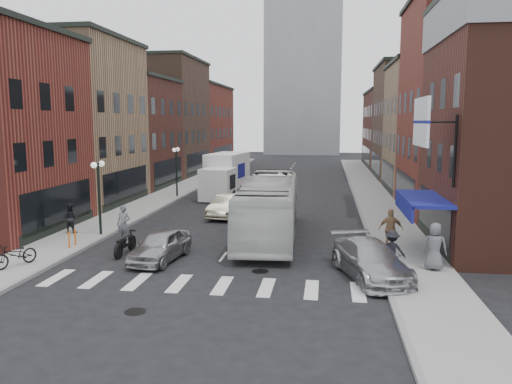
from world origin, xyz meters
TOP-DOWN VIEW (x-y plane):
  - ground at (0.00, 0.00)m, footprint 160.00×160.00m
  - sidewalk_left at (-8.50, 22.00)m, footprint 3.00×74.00m
  - sidewalk_right at (8.50, 22.00)m, footprint 3.00×74.00m
  - curb_left at (-7.00, 22.00)m, footprint 0.20×74.00m
  - curb_right at (7.00, 22.00)m, footprint 0.20×74.00m
  - crosswalk_stripes at (0.00, -3.00)m, footprint 12.00×2.20m
  - bldg_left_mid_a at (-14.99, 14.00)m, footprint 10.30×10.20m
  - bldg_left_mid_b at (-14.99, 24.00)m, footprint 10.30×10.20m
  - bldg_left_far_a at (-14.99, 35.00)m, footprint 10.30×12.20m
  - bldg_left_far_b at (-14.99, 49.00)m, footprint 10.30×16.20m
  - bldg_right_mid_a at (15.00, 14.00)m, footprint 10.30×10.20m
  - bldg_right_mid_b at (14.99, 24.00)m, footprint 10.30×10.20m
  - bldg_right_far_a at (14.99, 35.00)m, footprint 10.30×12.20m
  - bldg_right_far_b at (14.99, 49.00)m, footprint 10.30×16.20m
  - awning_blue at (8.93, 2.50)m, footprint 1.80×5.00m
  - billboard_sign at (8.59, 0.50)m, footprint 1.52×3.00m
  - distant_tower at (0.00, 78.00)m, footprint 14.00×14.00m
  - streetlamp_near at (-7.40, 4.00)m, footprint 0.32×1.22m
  - streetlamp_far at (-7.40, 18.00)m, footprint 0.32×1.22m
  - bike_rack at (-7.60, 1.30)m, footprint 0.08×0.68m
  - box_truck at (-3.70, 19.48)m, footprint 3.12×8.35m
  - motorcycle_rider at (-4.66, 0.73)m, footprint 0.66×2.32m
  - transit_bus at (1.65, 5.27)m, footprint 3.32×11.94m
  - sedan_left_near at (-2.66, 0.00)m, footprint 2.14×4.30m
  - sedan_left_far at (-1.71, 10.60)m, footprint 2.09×4.59m
  - curb_car at (6.48, -1.25)m, footprint 3.49×5.45m
  - parked_bicycle at (-8.25, -2.21)m, footprint 1.40×2.05m
  - ped_left_solo at (-9.17, 4.07)m, footprint 0.83×0.51m
  - ped_right_a at (7.40, -0.48)m, footprint 1.14×0.72m
  - ped_right_b at (7.76, 2.99)m, footprint 1.15×0.58m
  - ped_right_c at (9.13, -0.25)m, footprint 1.09×0.85m

SIDE VIEW (x-z plane):
  - ground at x=0.00m, z-range 0.00..0.00m
  - curb_left at x=-7.00m, z-range -0.08..0.08m
  - curb_right at x=7.00m, z-range -0.08..0.08m
  - crosswalk_stripes at x=0.00m, z-range -0.01..0.01m
  - sidewalk_left at x=-8.50m, z-range 0.00..0.15m
  - sidewalk_right at x=8.50m, z-range 0.00..0.15m
  - bike_rack at x=-7.60m, z-range 0.15..0.95m
  - parked_bicycle at x=-8.25m, z-range 0.15..1.17m
  - sedan_left_near at x=-2.66m, z-range 0.00..1.41m
  - sedan_left_far at x=-1.71m, z-range 0.00..1.46m
  - curb_car at x=6.48m, z-range 0.00..1.47m
  - ped_right_a at x=7.40m, z-range 0.15..1.80m
  - ped_left_solo at x=-9.17m, z-range 0.15..1.81m
  - motorcycle_rider at x=-4.66m, z-range -0.08..2.28m
  - ped_right_b at x=7.76m, z-range 0.15..2.10m
  - ped_right_c at x=9.13m, z-range 0.15..2.13m
  - transit_bus at x=1.65m, z-range 0.00..3.29m
  - box_truck at x=-3.70m, z-range -0.02..3.51m
  - awning_blue at x=8.93m, z-range 2.24..3.02m
  - streetlamp_near at x=-7.40m, z-range 0.86..4.97m
  - streetlamp_far at x=-7.40m, z-range 0.86..4.97m
  - bldg_right_far_b at x=14.99m, z-range 0.00..10.30m
  - bldg_left_mid_b at x=-14.99m, z-range 0.00..10.30m
  - bldg_left_far_b at x=-14.99m, z-range 0.00..11.30m
  - bldg_right_mid_b at x=14.99m, z-range 0.00..11.30m
  - billboard_sign at x=8.59m, z-range 4.28..7.98m
  - bldg_right_far_a at x=14.99m, z-range 0.00..12.30m
  - bldg_left_mid_a at x=-14.99m, z-range 0.00..12.30m
  - bldg_left_far_a at x=-14.99m, z-range 0.00..13.30m
  - bldg_right_mid_a at x=15.00m, z-range 0.00..14.30m
  - distant_tower at x=0.00m, z-range 0.00..50.00m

